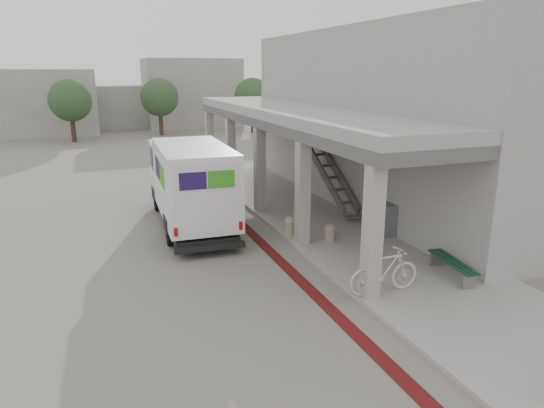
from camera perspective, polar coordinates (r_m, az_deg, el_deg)
name	(u,v)px	position (r m, az deg, el deg)	size (l,w,h in m)	color
ground	(243,260)	(14.34, -3.41, -6.65)	(120.00, 120.00, 0.00)	slate
bike_lane_stripe	(254,235)	(16.41, -2.16, -3.72)	(0.35, 40.00, 0.01)	#501010
sidewalk	(362,242)	(15.88, 10.54, -4.43)	(4.40, 28.00, 0.12)	gray
transit_building	(369,121)	(20.38, 11.35, 9.55)	(7.60, 17.00, 7.00)	gray
distant_backdrop	(98,101)	(48.68, -19.81, 11.38)	(28.00, 10.00, 6.50)	gray
tree_left	(70,101)	(40.79, -22.65, 11.17)	(3.20, 3.20, 4.80)	#38281C
tree_mid	(159,97)	(43.17, -13.10, 12.11)	(3.20, 3.20, 4.80)	#38281C
tree_right	(253,96)	(44.02, -2.31, 12.54)	(3.20, 3.20, 4.80)	#38281C
fedex_truck	(190,182)	(17.35, -9.62, 2.60)	(2.47, 7.10, 3.00)	black
bench	(452,265)	(13.71, 20.45, -6.77)	(0.66, 1.88, 0.43)	slate
bollard_near	(330,232)	(15.67, 6.80, -3.24)	(0.37, 0.37, 0.56)	gray
bollard_far	(290,225)	(16.21, 2.08, -2.47)	(0.38, 0.38, 0.57)	tan
utility_cabinet	(387,220)	(16.35, 13.34, -1.81)	(0.48, 0.64, 1.07)	slate
bicycle_cream	(384,271)	(12.15, 13.09, -7.70)	(0.54, 1.90, 1.14)	beige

